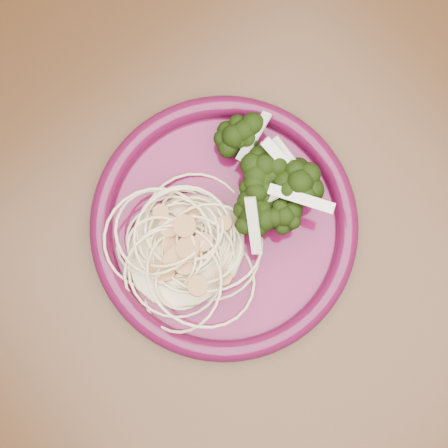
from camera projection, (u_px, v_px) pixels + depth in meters
dining_table at (285, 228)px, 0.71m from camera, size 1.20×0.80×0.75m
dinner_plate at (224, 226)px, 0.60m from camera, size 0.28×0.28×0.02m
spaghetti_pile at (186, 250)px, 0.59m from camera, size 0.13×0.11×0.03m
scallop_cluster at (184, 246)px, 0.56m from camera, size 0.11×0.11×0.04m
broccoli_pile at (271, 191)px, 0.58m from camera, size 0.09×0.15×0.05m
onion_garnish at (274, 185)px, 0.55m from camera, size 0.07×0.09×0.05m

